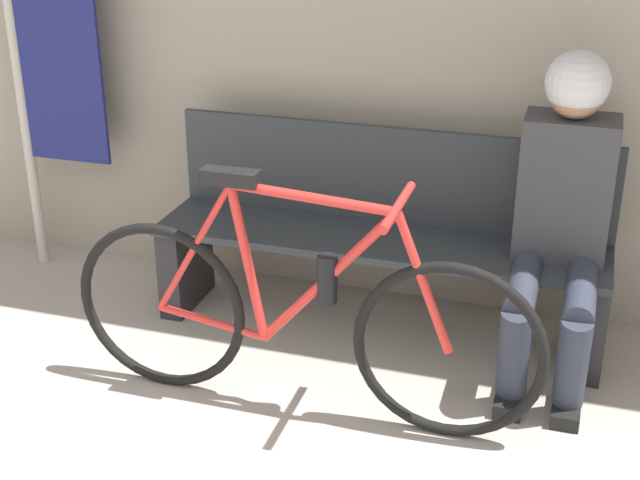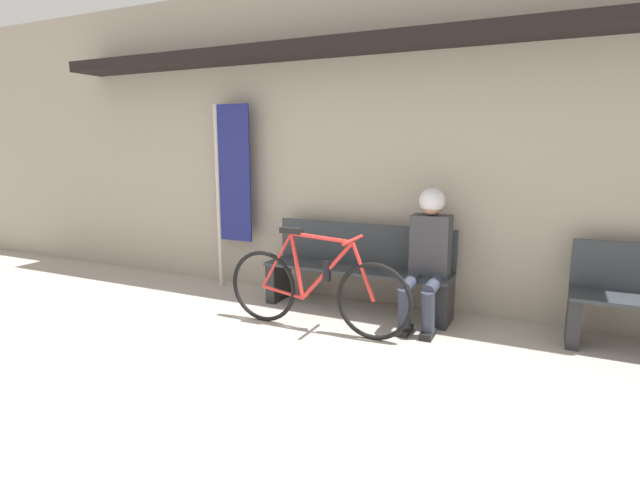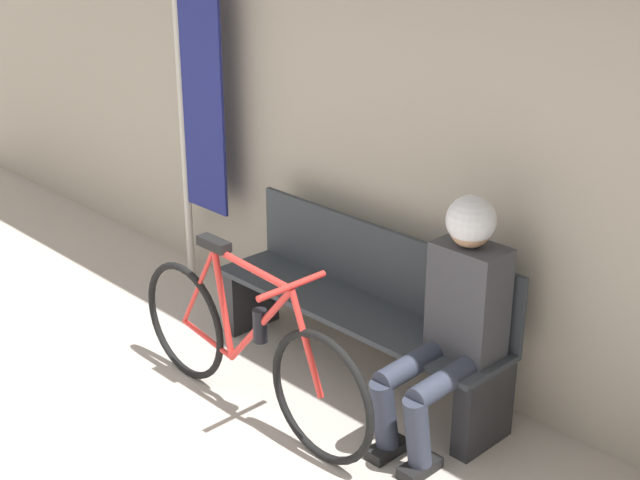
% 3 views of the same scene
% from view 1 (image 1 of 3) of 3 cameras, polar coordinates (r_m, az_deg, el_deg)
% --- Properties ---
extents(park_bench_near, '(1.82, 0.42, 0.83)m').
position_cam_1_polar(park_bench_near, '(3.65, 3.92, 0.05)').
color(park_bench_near, '#2D3338').
rests_on(park_bench_near, ground_plane).
extents(bicycle, '(1.72, 0.40, 0.89)m').
position_cam_1_polar(bicycle, '(3.10, -1.41, -5.01)').
color(bicycle, black).
rests_on(bicycle, ground_plane).
extents(person_seated, '(0.34, 0.65, 1.22)m').
position_cam_1_polar(person_seated, '(3.35, 15.31, 2.48)').
color(person_seated, '#2D3342').
rests_on(person_seated, ground_plane).
extents(banner_pole, '(0.45, 0.05, 2.02)m').
position_cam_1_polar(banner_pole, '(4.16, -17.42, 13.60)').
color(banner_pole, '#B7B2A8').
rests_on(banner_pole, ground_plane).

